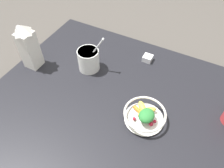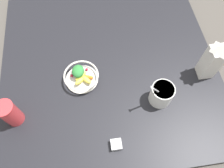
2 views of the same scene
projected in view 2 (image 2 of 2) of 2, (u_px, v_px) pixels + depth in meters
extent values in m
plane|color=#4C4742|center=(109.00, 67.00, 1.26)|extent=(6.00, 6.00, 0.00)
cube|color=black|center=(109.00, 66.00, 1.25)|extent=(1.19, 1.19, 0.04)
cylinder|color=silver|center=(82.00, 79.00, 1.18)|extent=(0.10, 0.10, 0.01)
cone|color=silver|center=(82.00, 77.00, 1.15)|extent=(0.17, 0.17, 0.04)
torus|color=silver|center=(81.00, 75.00, 1.14)|extent=(0.18, 0.18, 0.01)
ellipsoid|color=#EFD64C|center=(81.00, 76.00, 1.14)|extent=(0.07, 0.07, 0.03)
ellipsoid|color=#EFD64C|center=(86.00, 80.00, 1.13)|extent=(0.07, 0.06, 0.03)
ellipsoid|color=#EFD64C|center=(80.00, 81.00, 1.13)|extent=(0.06, 0.06, 0.03)
cylinder|color=orange|center=(88.00, 77.00, 1.14)|extent=(0.03, 0.05, 0.02)
sphere|color=red|center=(72.00, 76.00, 1.15)|extent=(0.02, 0.02, 0.02)
sphere|color=red|center=(81.00, 74.00, 1.15)|extent=(0.01, 0.01, 0.01)
sphere|color=red|center=(87.00, 69.00, 1.17)|extent=(0.01, 0.01, 0.01)
sphere|color=red|center=(81.00, 76.00, 1.15)|extent=(0.02, 0.02, 0.02)
sphere|color=red|center=(79.00, 77.00, 1.14)|extent=(0.02, 0.02, 0.02)
sphere|color=red|center=(73.00, 72.00, 1.16)|extent=(0.02, 0.02, 0.02)
ellipsoid|color=#2D7F38|center=(78.00, 71.00, 1.13)|extent=(0.08, 0.07, 0.04)
cube|color=silver|center=(211.00, 62.00, 1.11)|extent=(0.08, 0.08, 0.21)
pyramid|color=silver|center=(222.00, 47.00, 1.00)|extent=(0.08, 0.08, 0.04)
cylinder|color=white|center=(161.00, 94.00, 1.08)|extent=(0.11, 0.11, 0.12)
cylinder|color=white|center=(163.00, 90.00, 1.03)|extent=(0.10, 0.10, 0.02)
cylinder|color=silver|center=(157.00, 91.00, 1.00)|extent=(0.03, 0.09, 0.14)
ellipsoid|color=silver|center=(152.00, 88.00, 0.93)|extent=(0.02, 0.02, 0.01)
cylinder|color=#DB383D|center=(10.00, 113.00, 1.01)|extent=(0.08, 0.08, 0.16)
torus|color=#DB383D|center=(3.00, 107.00, 0.94)|extent=(0.09, 0.09, 0.01)
cube|color=silver|center=(116.00, 145.00, 1.01)|extent=(0.05, 0.05, 0.03)
cube|color=brown|center=(116.00, 145.00, 1.01)|extent=(0.04, 0.04, 0.02)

